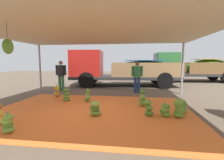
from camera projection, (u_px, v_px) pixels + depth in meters
The scene contains 18 objects.
ground_plane at pixel (106, 94), 8.38m from camera, with size 40.00×40.00×0.00m, color brown.
tarp_orange at pixel (91, 111), 5.43m from camera, with size 6.63×4.81×0.01m, color orange.
tent_canopy at pixel (89, 32), 5.05m from camera, with size 8.00×7.00×2.65m.
banana_bunch_0 at pixel (165, 110), 4.84m from camera, with size 0.42×0.41×0.44m.
banana_bunch_1 at pixel (95, 109), 4.93m from camera, with size 0.39×0.41×0.48m.
banana_bunch_2 at pixel (179, 109), 4.73m from camera, with size 0.41×0.39×0.60m.
banana_bunch_3 at pixel (142, 97), 6.41m from camera, with size 0.33×0.33×0.58m.
banana_bunch_4 at pixel (57, 91), 7.63m from camera, with size 0.36×0.34×0.57m.
banana_bunch_5 at pixel (142, 101), 5.94m from camera, with size 0.33×0.36×0.47m.
banana_bunch_6 at pixel (8, 124), 3.72m from camera, with size 0.35×0.34×0.50m.
banana_bunch_7 at pixel (149, 108), 4.91m from camera, with size 0.36×0.38×0.52m.
banana_bunch_8 at pixel (66, 95), 6.77m from camera, with size 0.38×0.40×0.58m.
banana_bunch_10 at pixel (88, 96), 6.68m from camera, with size 0.34×0.31×0.56m.
banana_bunch_11 at pixel (182, 106), 5.25m from camera, with size 0.47×0.48×0.47m.
cargo_truck_main at pixel (120, 68), 11.16m from camera, with size 7.38×3.06×2.40m.
cargo_truck_far at pixel (191, 67), 13.62m from camera, with size 6.47×2.67×2.40m.
worker_0 at pixel (137, 74), 8.69m from camera, with size 0.61×0.37×1.66m.
worker_1 at pixel (61, 73), 9.23m from camera, with size 0.63×0.38×1.71m.
Camera 1 is at (1.38, -5.14, 1.64)m, focal length 25.92 mm.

